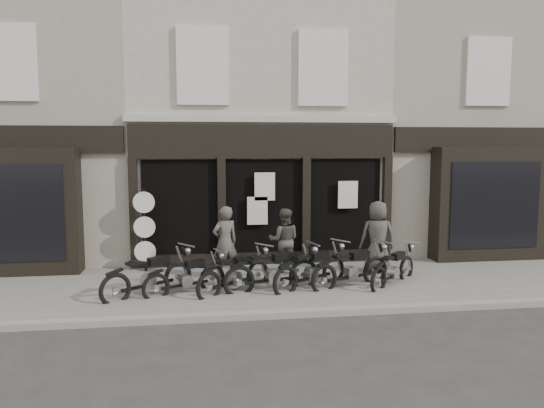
{
  "coord_description": "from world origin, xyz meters",
  "views": [
    {
      "loc": [
        -1.76,
        -11.23,
        3.42
      ],
      "look_at": [
        0.03,
        1.6,
        1.92
      ],
      "focal_mm": 35.0,
      "sensor_mm": 36.0,
      "label": 1
    }
  ],
  "objects": [
    {
      "name": "advert_sign_post",
      "position": [
        -3.14,
        2.47,
        1.1
      ],
      "size": [
        0.55,
        0.35,
        2.26
      ],
      "rotation": [
        0.0,
        0.0,
        -0.03
      ],
      "color": "black",
      "rests_on": "ground"
    },
    {
      "name": "kerb",
      "position": [
        0.0,
        -1.25,
        0.07
      ],
      "size": [
        30.0,
        0.25,
        0.13
      ],
      "primitive_type": "cube",
      "color": "gray",
      "rests_on": "ground_plane"
    },
    {
      "name": "man_centre",
      "position": [
        0.39,
        1.94,
        0.94
      ],
      "size": [
        0.89,
        0.75,
        1.64
      ],
      "primitive_type": "imported",
      "rotation": [
        0.0,
        0.0,
        2.97
      ],
      "color": "#433D36",
      "rests_on": "pavement"
    },
    {
      "name": "motorcycle_6",
      "position": [
        2.76,
        0.46,
        0.4
      ],
      "size": [
        1.68,
        1.58,
        1.0
      ],
      "rotation": [
        0.0,
        0.0,
        0.74
      ],
      "color": "black",
      "rests_on": "ground"
    },
    {
      "name": "neighbour_left",
      "position": [
        -6.35,
        5.9,
        4.04
      ],
      "size": [
        5.6,
        6.73,
        8.34
      ],
      "color": "gray",
      "rests_on": "ground"
    },
    {
      "name": "central_building",
      "position": [
        0.0,
        5.95,
        4.08
      ],
      "size": [
        7.3,
        6.22,
        8.34
      ],
      "color": "#B3AC99",
      "rests_on": "ground"
    },
    {
      "name": "ground_plane",
      "position": [
        0.0,
        0.0,
        0.0
      ],
      "size": [
        90.0,
        90.0,
        0.0
      ],
      "primitive_type": "plane",
      "color": "#2D2B28",
      "rests_on": "ground"
    },
    {
      "name": "man_left",
      "position": [
        -1.14,
        1.5,
        1.01
      ],
      "size": [
        0.76,
        0.63,
        1.77
      ],
      "primitive_type": "imported",
      "rotation": [
        0.0,
        0.0,
        3.52
      ],
      "color": "#4A433C",
      "rests_on": "pavement"
    },
    {
      "name": "motorcycle_5",
      "position": [
        1.73,
        0.46,
        0.43
      ],
      "size": [
        2.1,
        1.19,
        1.08
      ],
      "rotation": [
        0.0,
        0.0,
        0.42
      ],
      "color": "black",
      "rests_on": "ground"
    },
    {
      "name": "motorcycle_0",
      "position": [
        -2.86,
        0.37,
        0.44
      ],
      "size": [
        1.98,
        1.58,
        1.1
      ],
      "rotation": [
        0.0,
        0.0,
        0.63
      ],
      "color": "black",
      "rests_on": "ground"
    },
    {
      "name": "motorcycle_1",
      "position": [
        -2.07,
        0.43,
        0.38
      ],
      "size": [
        1.86,
        1.17,
        0.97
      ],
      "rotation": [
        0.0,
        0.0,
        0.48
      ],
      "color": "black",
      "rests_on": "ground"
    },
    {
      "name": "motorcycle_2",
      "position": [
        -0.97,
        0.4,
        0.41
      ],
      "size": [
        1.83,
        1.57,
        1.04
      ],
      "rotation": [
        0.0,
        0.0,
        0.68
      ],
      "color": "black",
      "rests_on": "ground"
    },
    {
      "name": "pavement",
      "position": [
        0.0,
        0.9,
        0.06
      ],
      "size": [
        30.0,
        4.2,
        0.12
      ],
      "primitive_type": "cube",
      "color": "#615D56",
      "rests_on": "ground_plane"
    },
    {
      "name": "motorcycle_4",
      "position": [
        0.79,
        0.47,
        0.44
      ],
      "size": [
        2.02,
        1.49,
        1.1
      ],
      "rotation": [
        0.0,
        0.0,
        0.58
      ],
      "color": "black",
      "rests_on": "ground"
    },
    {
      "name": "man_right",
      "position": [
        2.75,
        1.59,
        1.03
      ],
      "size": [
        0.92,
        0.63,
        1.83
      ],
      "primitive_type": "imported",
      "rotation": [
        0.0,
        0.0,
        3.09
      ],
      "color": "#3E3934",
      "rests_on": "pavement"
    },
    {
      "name": "motorcycle_3",
      "position": [
        -0.11,
        0.38,
        0.44
      ],
      "size": [
        2.28,
        0.92,
        1.11
      ],
      "rotation": [
        0.0,
        0.0,
        0.26
      ],
      "color": "black",
      "rests_on": "ground"
    },
    {
      "name": "neighbour_right",
      "position": [
        6.35,
        5.9,
        4.04
      ],
      "size": [
        5.6,
        6.73,
        8.34
      ],
      "color": "gray",
      "rests_on": "ground"
    }
  ]
}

